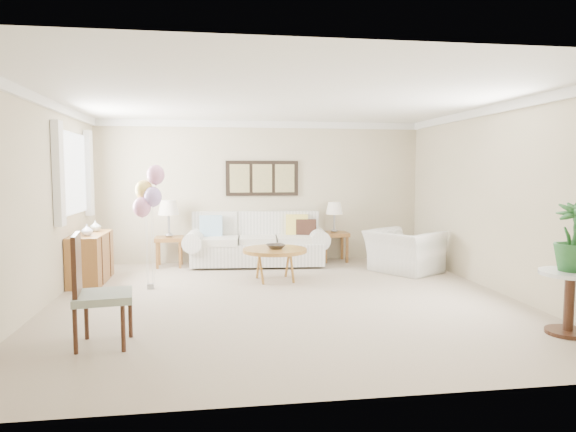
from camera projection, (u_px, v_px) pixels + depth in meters
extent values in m
plane|color=tan|center=(285.00, 300.00, 6.73)|extent=(6.00, 6.00, 0.00)
cube|color=beige|center=(262.00, 192.00, 9.57)|extent=(6.00, 0.04, 2.60)
cube|color=beige|center=(343.00, 225.00, 3.66)|extent=(6.00, 0.04, 2.60)
cube|color=beige|center=(38.00, 203.00, 6.18)|extent=(0.04, 6.00, 2.60)
cube|color=beige|center=(500.00, 199.00, 7.06)|extent=(0.04, 6.00, 2.60)
cube|color=white|center=(285.00, 99.00, 6.51)|extent=(6.00, 6.00, 0.02)
cube|color=white|center=(262.00, 124.00, 9.44)|extent=(6.00, 0.06, 0.12)
cube|color=white|center=(37.00, 99.00, 6.08)|extent=(0.06, 6.00, 0.12)
cube|color=white|center=(501.00, 108.00, 6.94)|extent=(0.06, 6.00, 0.12)
cube|color=white|center=(72.00, 173.00, 7.63)|extent=(0.04, 1.40, 1.20)
cube|color=white|center=(58.00, 174.00, 6.80)|extent=(0.10, 0.22, 1.40)
cube|color=white|center=(89.00, 173.00, 8.47)|extent=(0.10, 0.22, 1.40)
cube|color=black|center=(262.00, 178.00, 9.52)|extent=(1.35, 0.04, 0.65)
cube|color=#8C8C59|center=(240.00, 178.00, 9.44)|extent=(0.36, 0.02, 0.52)
cube|color=#8C8C59|center=(262.00, 178.00, 9.50)|extent=(0.36, 0.02, 0.52)
cube|color=#8C8C59|center=(285.00, 178.00, 9.56)|extent=(0.36, 0.02, 0.52)
cube|color=silver|center=(257.00, 252.00, 9.19)|extent=(2.38, 1.13, 0.38)
cube|color=silver|center=(256.00, 227.00, 9.49)|extent=(2.33, 0.41, 0.58)
cylinder|color=silver|center=(195.00, 240.00, 9.00)|extent=(0.41, 0.97, 0.34)
cylinder|color=silver|center=(318.00, 238.00, 9.33)|extent=(0.41, 0.97, 0.34)
cube|color=silver|center=(220.00, 241.00, 9.02)|extent=(0.69, 0.81, 0.13)
cube|color=silver|center=(258.00, 240.00, 9.11)|extent=(0.69, 0.81, 0.13)
cube|color=silver|center=(294.00, 239.00, 9.21)|extent=(0.69, 0.81, 0.13)
cube|color=#95C1DE|center=(211.00, 227.00, 9.15)|extent=(0.40, 0.13, 0.40)
cube|color=#E3CE56|center=(297.00, 225.00, 9.38)|extent=(0.40, 0.13, 0.40)
cube|color=#341E16|center=(306.00, 229.00, 9.33)|extent=(0.36, 0.11, 0.36)
cube|color=silver|center=(258.00, 264.00, 9.21)|extent=(2.11, 0.84, 0.04)
cube|color=olive|center=(169.00, 239.00, 9.02)|extent=(0.49, 0.44, 0.07)
cube|color=olive|center=(157.00, 256.00, 8.84)|extent=(0.04, 0.04, 0.46)
cube|color=olive|center=(180.00, 255.00, 8.90)|extent=(0.04, 0.04, 0.46)
cube|color=olive|center=(159.00, 252.00, 9.19)|extent=(0.04, 0.04, 0.46)
cube|color=olive|center=(181.00, 252.00, 9.25)|extent=(0.04, 0.04, 0.46)
cube|color=olive|center=(334.00, 234.00, 9.57)|extent=(0.50, 0.46, 0.07)
cube|color=olive|center=(326.00, 250.00, 9.38)|extent=(0.05, 0.05, 0.47)
cube|color=olive|center=(347.00, 250.00, 9.44)|extent=(0.05, 0.05, 0.47)
cube|color=olive|center=(321.00, 247.00, 9.74)|extent=(0.05, 0.05, 0.47)
cube|color=olive|center=(342.00, 247.00, 9.80)|extent=(0.05, 0.05, 0.47)
cylinder|color=gray|center=(169.00, 235.00, 9.02)|extent=(0.15, 0.15, 0.06)
cylinder|color=gray|center=(169.00, 224.00, 9.00)|extent=(0.04, 0.04, 0.32)
cone|color=silver|center=(169.00, 208.00, 8.97)|extent=(0.37, 0.37, 0.26)
cylinder|color=gray|center=(334.00, 231.00, 9.56)|extent=(0.13, 0.13, 0.06)
cylinder|color=gray|center=(334.00, 222.00, 9.55)|extent=(0.04, 0.04, 0.28)
cone|color=silver|center=(334.00, 208.00, 9.52)|extent=(0.32, 0.32, 0.23)
cylinder|color=#A36F2E|center=(275.00, 250.00, 7.87)|extent=(0.99, 0.99, 0.05)
cylinder|color=#A36F2E|center=(288.00, 263.00, 8.15)|extent=(0.04, 0.04, 0.44)
cylinder|color=#A36F2E|center=(258.00, 264.00, 8.08)|extent=(0.04, 0.04, 0.44)
cylinder|color=#A36F2E|center=(261.00, 270.00, 7.62)|extent=(0.04, 0.04, 0.44)
cylinder|color=#A36F2E|center=(292.00, 269.00, 7.69)|extent=(0.04, 0.04, 0.44)
imported|color=#2F2922|center=(276.00, 247.00, 7.83)|extent=(0.33, 0.33, 0.07)
imported|color=silver|center=(404.00, 251.00, 8.55)|extent=(1.36, 1.41, 0.70)
cylinder|color=silver|center=(571.00, 273.00, 5.26)|extent=(0.61, 0.61, 0.04)
cylinder|color=#3E2316|center=(569.00, 304.00, 5.29)|extent=(0.10, 0.10, 0.61)
cylinder|color=#3E2316|center=(568.00, 333.00, 5.31)|extent=(0.45, 0.45, 0.01)
imported|color=#1E5423|center=(574.00, 237.00, 5.24)|extent=(0.46, 0.46, 0.70)
cube|color=gray|center=(103.00, 297.00, 4.93)|extent=(0.60, 0.60, 0.07)
cylinder|color=#3E2316|center=(75.00, 331.00, 4.71)|extent=(0.04, 0.04, 0.44)
cylinder|color=#3E2316|center=(123.00, 329.00, 4.77)|extent=(0.04, 0.04, 0.44)
cylinder|color=#3E2316|center=(86.00, 318.00, 5.13)|extent=(0.04, 0.04, 0.44)
cylinder|color=#3E2316|center=(130.00, 316.00, 5.19)|extent=(0.04, 0.04, 0.44)
cube|color=#3E2316|center=(77.00, 265.00, 4.87)|extent=(0.12, 0.51, 0.59)
cube|color=olive|center=(91.00, 258.00, 7.77)|extent=(0.45, 1.20, 0.74)
cube|color=#3E2316|center=(86.00, 261.00, 7.48)|extent=(0.46, 0.02, 0.70)
cube|color=#3E2316|center=(96.00, 255.00, 8.07)|extent=(0.46, 0.02, 0.70)
imported|color=white|center=(87.00, 230.00, 7.48)|extent=(0.19, 0.19, 0.17)
imported|color=#B3B9AF|center=(95.00, 226.00, 8.01)|extent=(0.18, 0.18, 0.17)
cube|color=gray|center=(151.00, 286.00, 7.36)|extent=(0.09, 0.09, 0.07)
ellipsoid|color=pink|center=(142.00, 207.00, 7.21)|extent=(0.25, 0.25, 0.29)
cylinder|color=silver|center=(146.00, 251.00, 7.29)|extent=(0.01, 0.01, 0.96)
ellipsoid|color=#B893DF|center=(153.00, 197.00, 7.24)|extent=(0.25, 0.25, 0.29)
cylinder|color=silver|center=(152.00, 246.00, 7.30)|extent=(0.01, 0.01, 1.11)
ellipsoid|color=#FFD960|center=(144.00, 190.00, 7.29)|extent=(0.25, 0.25, 0.29)
cylinder|color=silver|center=(147.00, 242.00, 7.33)|extent=(0.01, 0.01, 1.20)
ellipsoid|color=pink|center=(156.00, 175.00, 7.29)|extent=(0.25, 0.25, 0.29)
cylinder|color=silver|center=(153.00, 234.00, 7.33)|extent=(0.01, 0.01, 1.42)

